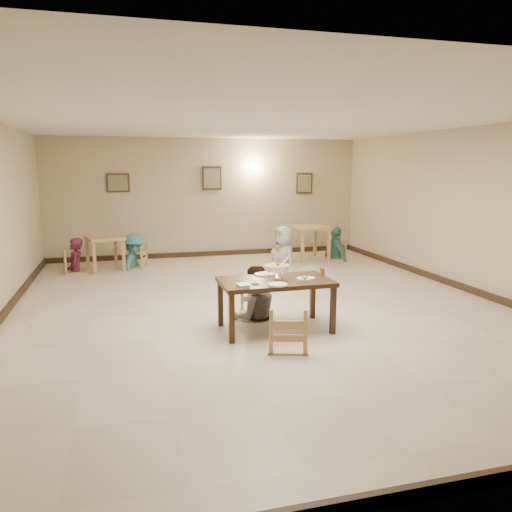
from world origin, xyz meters
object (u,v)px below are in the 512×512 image
object	(u,v)px
main_table	(275,285)
drink_glass	(322,271)
bg_table_right	(309,232)
bg_chair_ll	(75,250)
bg_chair_lr	(134,247)
chair_near	(288,308)
bg_chair_rr	(336,242)
bg_table_left	(105,243)
bg_diner_b	(134,233)
chair_far	(255,284)
bg_chair_rl	(283,244)
bg_diner_d	(336,227)
bg_diner_c	(283,226)
curry_warmer	(277,268)
bg_diner_a	(74,238)
main_diner	(254,266)

from	to	relation	value
main_table	drink_glass	world-z (taller)	drink_glass
bg_table_right	bg_chair_ll	size ratio (longest dim) A/B	0.94
bg_chair_ll	bg_chair_lr	size ratio (longest dim) A/B	0.99
chair_near	bg_chair_rr	world-z (taller)	chair_near
bg_table_left	bg_diner_b	world-z (taller)	bg_diner_b
chair_far	bg_diner_b	xyz separation A→B (m)	(-1.69, 4.28, 0.31)
bg_chair_lr	bg_chair_rr	distance (m)	4.92
bg_chair_rl	main_table	bearing A→B (deg)	154.25
bg_table_left	bg_chair_rr	size ratio (longest dim) A/B	1.08
bg_diner_d	bg_table_left	bearing A→B (deg)	82.35
bg_table_right	bg_diner_d	size ratio (longest dim) A/B	0.57
bg_table_left	bg_diner_c	distance (m)	4.18
bg_table_left	bg_chair_rr	bearing A→B (deg)	-0.36
curry_warmer	bg_chair_rr	world-z (taller)	curry_warmer
curry_warmer	bg_table_left	world-z (taller)	curry_warmer
chair_far	bg_diner_a	xyz separation A→B (m)	(-2.97, 4.13, 0.27)
drink_glass	main_table	bearing A→B (deg)	-173.92
drink_glass	bg_chair_rr	bearing A→B (deg)	63.62
main_diner	bg_chair_lr	size ratio (longest dim) A/B	1.62
bg_table_right	bg_chair_rl	bearing A→B (deg)	-175.16
main_table	chair_far	size ratio (longest dim) A/B	1.58
bg_table_right	bg_diner_b	xyz separation A→B (m)	(-4.23, 0.04, 0.10)
bg_table_left	bg_chair_ll	xyz separation A→B (m)	(-0.64, -0.07, -0.13)
bg_diner_a	main_diner	bearing A→B (deg)	34.20
main_table	bg_diner_a	size ratio (longest dim) A/B	1.02
bg_chair_rl	bg_diner_a	world-z (taller)	bg_diner_a
curry_warmer	bg_chair_lr	distance (m)	5.40
bg_chair_ll	bg_chair_rr	size ratio (longest dim) A/B	1.13
bg_chair_ll	bg_diner_c	xyz separation A→B (m)	(4.81, 0.05, 0.38)
bg_table_left	bg_chair_lr	size ratio (longest dim) A/B	0.94
bg_diner_a	bg_diner_c	distance (m)	4.81
bg_diner_a	chair_near	bearing A→B (deg)	27.51
bg_chair_ll	bg_chair_lr	distance (m)	1.29
bg_chair_ll	bg_diner_d	distance (m)	6.21
main_diner	bg_diner_d	xyz separation A→B (m)	(3.28, 4.28, 0.01)
bg_chair_rr	main_diner	bearing A→B (deg)	-39.80
chair_far	bg_table_right	bearing A→B (deg)	69.09
drink_glass	bg_chair_rl	size ratio (longest dim) A/B	0.16
bg_table_right	drink_glass	bearing A→B (deg)	-109.17
bg_chair_rl	drink_glass	bearing A→B (deg)	161.90
bg_chair_rr	bg_diner_a	bearing A→B (deg)	-92.02
main_diner	bg_table_right	size ratio (longest dim) A/B	1.75
chair_far	bg_table_right	xyz separation A→B (m)	(2.53, 4.24, 0.21)
chair_near	bg_diner_c	bearing A→B (deg)	-90.88
bg_table_right	bg_diner_a	bearing A→B (deg)	-178.83
curry_warmer	bg_diner_b	distance (m)	5.38
drink_glass	bg_diner_a	xyz separation A→B (m)	(-3.79, 4.82, -0.03)
chair_near	bg_table_right	xyz separation A→B (m)	(2.52, 5.76, 0.16)
chair_near	bg_chair_rl	distance (m)	5.99
main_table	bg_diner_c	world-z (taller)	bg_diner_c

